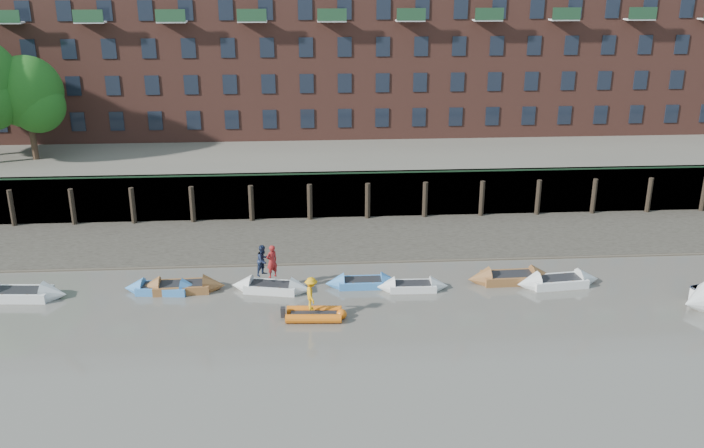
{
  "coord_description": "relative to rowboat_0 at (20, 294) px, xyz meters",
  "views": [
    {
      "loc": [
        -2.26,
        -26.95,
        17.36
      ],
      "look_at": [
        0.28,
        12.0,
        3.2
      ],
      "focal_mm": 38.0,
      "sensor_mm": 36.0,
      "label": 1
    }
  ],
  "objects": [
    {
      "name": "ground",
      "position": [
        17.66,
        -10.27,
        -0.26
      ],
      "size": [
        220.0,
        220.0,
        0.0
      ],
      "primitive_type": "plane",
      "color": "#5F5B52",
      "rests_on": "ground"
    },
    {
      "name": "foreshore",
      "position": [
        17.66,
        7.73,
        -0.26
      ],
      "size": [
        110.0,
        8.0,
        0.5
      ],
      "primitive_type": "cube",
      "color": "#3D382F",
      "rests_on": "ground"
    },
    {
      "name": "mud_band",
      "position": [
        17.66,
        4.33,
        -0.26
      ],
      "size": [
        110.0,
        1.6,
        0.1
      ],
      "primitive_type": "cube",
      "color": "#4C4336",
      "rests_on": "ground"
    },
    {
      "name": "river_wall",
      "position": [
        17.66,
        12.11,
        1.34
      ],
      "size": [
        110.0,
        1.23,
        3.3
      ],
      "color": "#2D2A26",
      "rests_on": "ground"
    },
    {
      "name": "bank_terrace",
      "position": [
        17.66,
        25.73,
        1.34
      ],
      "size": [
        110.0,
        28.0,
        3.2
      ],
      "primitive_type": "cube",
      "color": "#5E594D",
      "rests_on": "ground"
    },
    {
      "name": "apartment_terrace",
      "position": [
        17.66,
        26.73,
        12.57
      ],
      "size": [
        80.6,
        15.56,
        20.98
      ],
      "color": "brown",
      "rests_on": "bank_terrace"
    },
    {
      "name": "rowboat_0",
      "position": [
        0.0,
        0.0,
        0.0
      ],
      "size": [
        5.11,
        1.81,
        1.45
      ],
      "rotation": [
        0.0,
        0.0,
        -0.07
      ],
      "color": "silver",
      "rests_on": "ground"
    },
    {
      "name": "rowboat_1",
      "position": [
        7.5,
        0.29,
        -0.04
      ],
      "size": [
        4.34,
        1.68,
        1.23
      ],
      "rotation": [
        0.0,
        0.0,
        -0.11
      ],
      "color": "#397BC0",
      "rests_on": "ground"
    },
    {
      "name": "rowboat_2",
      "position": [
        8.52,
        0.38,
        -0.02
      ],
      "size": [
        4.72,
        1.55,
        1.35
      ],
      "rotation": [
        0.0,
        0.0,
        0.04
      ],
      "color": "brown",
      "rests_on": "ground"
    },
    {
      "name": "rowboat_3",
      "position": [
        13.4,
        0.06,
        -0.03
      ],
      "size": [
        4.59,
        2.16,
        1.28
      ],
      "rotation": [
        0.0,
        0.0,
        -0.21
      ],
      "color": "silver",
      "rests_on": "ground"
    },
    {
      "name": "rowboat_4",
      "position": [
        18.44,
        0.37,
        -0.04
      ],
      "size": [
        4.15,
        1.21,
        1.2
      ],
      "rotation": [
        0.0,
        0.0,
        0.0
      ],
      "color": "#397BC0",
      "rests_on": "ground"
    },
    {
      "name": "rowboat_5",
      "position": [
        21.14,
        -0.26,
        -0.05
      ],
      "size": [
        3.98,
        1.25,
        1.15
      ],
      "rotation": [
        0.0,
        0.0,
        -0.03
      ],
      "color": "silver",
      "rests_on": "ground"
    },
    {
      "name": "rowboat_6",
      "position": [
        26.79,
        0.41,
        -0.01
      ],
      "size": [
        4.94,
        1.57,
        1.42
      ],
      "rotation": [
        0.0,
        0.0,
        0.03
      ],
      "color": "brown",
      "rests_on": "ground"
    },
    {
      "name": "rowboat_7",
      "position": [
        29.3,
        -0.25,
        -0.01
      ],
      "size": [
        4.88,
        1.87,
        1.38
      ],
      "rotation": [
        0.0,
        0.0,
        0.1
      ],
      "color": "silver",
      "rests_on": "ground"
    },
    {
      "name": "rib_tender",
      "position": [
        15.8,
        -3.37,
        -0.03
      ],
      "size": [
        3.11,
        1.6,
        0.53
      ],
      "rotation": [
        0.0,
        0.0,
        -0.06
      ],
      "color": "#D9620F",
      "rests_on": "ground"
    },
    {
      "name": "person_rower_a",
      "position": [
        13.49,
        0.01,
        1.53
      ],
      "size": [
        0.8,
        0.76,
        1.85
      ],
      "primitive_type": "imported",
      "rotation": [
        0.0,
        0.0,
        3.78
      ],
      "color": "maroon",
      "rests_on": "rowboat_3"
    },
    {
      "name": "person_rower_b",
      "position": [
        13.01,
        0.32,
        1.47
      ],
      "size": [
        1.05,
        1.07,
        1.73
      ],
      "primitive_type": "imported",
      "rotation": [
        0.0,
        0.0,
        0.84
      ],
      "color": "#19233F",
      "rests_on": "rowboat_3"
    },
    {
      "name": "person_rib_crew",
      "position": [
        15.57,
        -3.31,
        1.11
      ],
      "size": [
        0.76,
        1.18,
        1.73
      ],
      "primitive_type": "imported",
      "rotation": [
        0.0,
        0.0,
        1.68
      ],
      "color": "orange",
      "rests_on": "rib_tender"
    }
  ]
}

